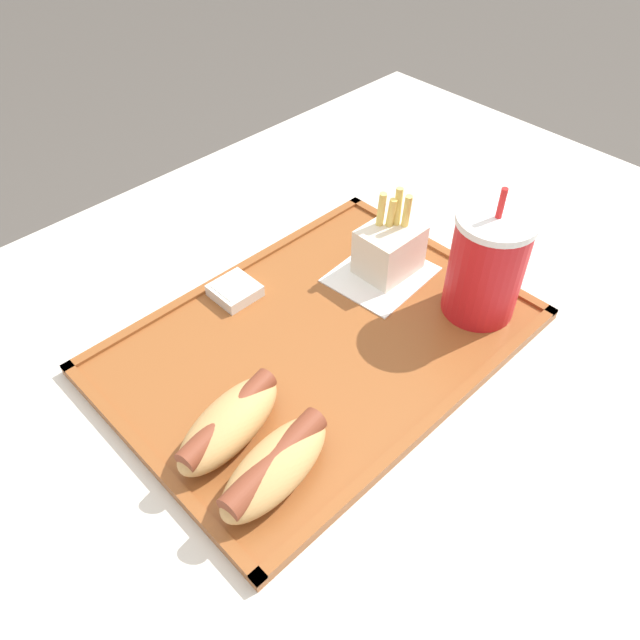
% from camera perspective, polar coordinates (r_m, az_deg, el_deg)
% --- Properties ---
extents(ground_plane, '(8.00, 8.00, 0.00)m').
position_cam_1_polar(ground_plane, '(1.32, -1.12, -24.45)').
color(ground_plane, '#4C4742').
extents(dining_table, '(1.32, 0.85, 0.71)m').
position_cam_1_polar(dining_table, '(1.00, -1.42, -17.11)').
color(dining_table, beige).
rests_on(dining_table, ground_plane).
extents(food_tray, '(0.46, 0.33, 0.01)m').
position_cam_1_polar(food_tray, '(0.71, 0.00, -1.99)').
color(food_tray, brown).
rests_on(food_tray, dining_table).
extents(paper_napkin, '(0.13, 0.11, 0.00)m').
position_cam_1_polar(paper_napkin, '(0.79, 5.59, 4.16)').
color(paper_napkin, white).
rests_on(paper_napkin, food_tray).
extents(soda_cup, '(0.09, 0.09, 0.17)m').
position_cam_1_polar(soda_cup, '(0.72, 14.98, 4.86)').
color(soda_cup, red).
rests_on(soda_cup, food_tray).
extents(hot_dog_far, '(0.14, 0.07, 0.04)m').
position_cam_1_polar(hot_dog_far, '(0.58, -4.13, -13.18)').
color(hot_dog_far, tan).
rests_on(hot_dog_far, food_tray).
extents(hot_dog_near, '(0.14, 0.08, 0.04)m').
position_cam_1_polar(hot_dog_near, '(0.61, -8.31, -9.28)').
color(hot_dog_near, tan).
rests_on(hot_dog_near, food_tray).
extents(fries_carton, '(0.07, 0.06, 0.11)m').
position_cam_1_polar(fries_carton, '(0.78, 6.36, 6.55)').
color(fries_carton, silver).
rests_on(fries_carton, food_tray).
extents(sauce_cup_mayo, '(0.05, 0.05, 0.02)m').
position_cam_1_polar(sauce_cup_mayo, '(0.76, -7.80, 2.72)').
color(sauce_cup_mayo, silver).
rests_on(sauce_cup_mayo, food_tray).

